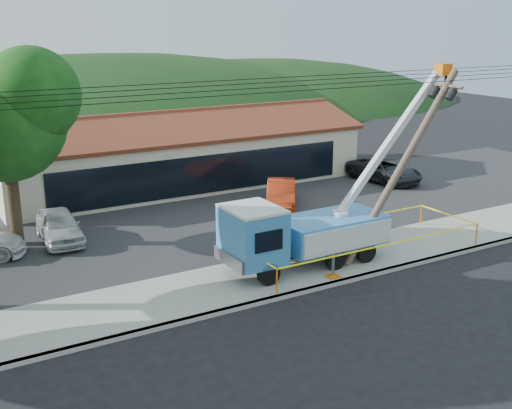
{
  "coord_description": "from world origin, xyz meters",
  "views": [
    {
      "loc": [
        -11.59,
        -16.27,
        9.95
      ],
      "look_at": [
        0.88,
        5.0,
        2.82
      ],
      "focal_mm": 45.0,
      "sensor_mm": 36.0,
      "label": 1
    }
  ],
  "objects": [
    {
      "name": "caution_tape",
      "position": [
        5.5,
        4.02,
        0.91
      ],
      "size": [
        10.69,
        3.53,
        1.02
      ],
      "color": "orange",
      "rests_on": "ground"
    },
    {
      "name": "car_silver",
      "position": [
        -5.23,
        12.45,
        0.0
      ],
      "size": [
        2.0,
        4.4,
        1.47
      ],
      "primitive_type": "imported",
      "rotation": [
        0.0,
        0.0,
        -0.06
      ],
      "color": "#B6BABE",
      "rests_on": "ground"
    },
    {
      "name": "curb",
      "position": [
        0.0,
        2.1,
        0.07
      ],
      "size": [
        60.0,
        0.25,
        0.15
      ],
      "primitive_type": "cube",
      "color": "#A5A29A",
      "rests_on": "ground"
    },
    {
      "name": "tree_lot",
      "position": [
        -7.0,
        13.0,
        6.21
      ],
      "size": [
        6.3,
        5.6,
        8.94
      ],
      "color": "#332316",
      "rests_on": "ground"
    },
    {
      "name": "car_red",
      "position": [
        6.69,
        12.19,
        0.0
      ],
      "size": [
        3.61,
        4.43,
        1.42
      ],
      "primitive_type": "imported",
      "rotation": [
        0.0,
        0.0,
        -0.58
      ],
      "color": "#AA2E11",
      "rests_on": "ground"
    },
    {
      "name": "leaning_pole",
      "position": [
        7.26,
        3.31,
        4.42
      ],
      "size": [
        5.71,
        1.74,
        7.91
      ],
      "color": "brown",
      "rests_on": "ground"
    },
    {
      "name": "strip_mall",
      "position": [
        4.0,
        19.98,
        1.88
      ],
      "size": [
        22.5,
        8.53,
        4.67
      ],
      "color": "#C0B398",
      "rests_on": "ground"
    },
    {
      "name": "hill_east",
      "position": [
        30.0,
        55.0,
        0.0
      ],
      "size": [
        72.8,
        52.0,
        26.0
      ],
      "primitive_type": "ellipsoid",
      "color": "#153413",
      "rests_on": "ground"
    },
    {
      "name": "ground",
      "position": [
        0.0,
        0.0,
        0.0
      ],
      "size": [
        120.0,
        120.0,
        0.0
      ],
      "primitive_type": "plane",
      "color": "black",
      "rests_on": "ground"
    },
    {
      "name": "car_dark",
      "position": [
        15.33,
        13.64,
        0.0
      ],
      "size": [
        2.82,
        5.35,
        1.43
      ],
      "primitive_type": "imported",
      "rotation": [
        0.0,
        0.0,
        0.09
      ],
      "color": "black",
      "rests_on": "ground"
    },
    {
      "name": "utility_truck",
      "position": [
        2.58,
        4.2,
        1.67
      ],
      "size": [
        10.86,
        3.83,
        7.98
      ],
      "color": "black",
      "rests_on": "ground"
    },
    {
      "name": "sidewalk",
      "position": [
        0.0,
        4.0,
        0.07
      ],
      "size": [
        60.0,
        4.0,
        0.15
      ],
      "primitive_type": "cube",
      "color": "#A5A29A",
      "rests_on": "ground"
    },
    {
      "name": "hill_center",
      "position": [
        10.0,
        55.0,
        0.0
      ],
      "size": [
        89.6,
        64.0,
        32.0
      ],
      "primitive_type": "ellipsoid",
      "color": "#153413",
      "rests_on": "ground"
    },
    {
      "name": "parking_lot",
      "position": [
        0.0,
        12.0,
        0.05
      ],
      "size": [
        60.0,
        12.0,
        0.1
      ],
      "primitive_type": "cube",
      "color": "#28282B",
      "rests_on": "ground"
    }
  ]
}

